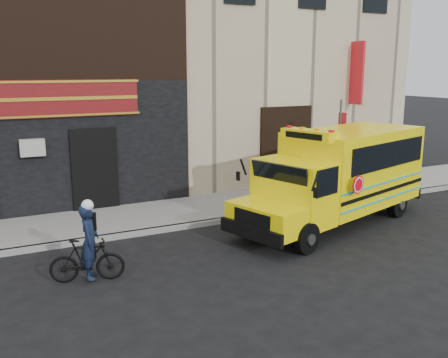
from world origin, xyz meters
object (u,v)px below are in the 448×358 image
sign_pole (339,146)px  cyclist (90,244)px  school_bus (340,173)px  bicycle (87,260)px

sign_pole → cyclist: bearing=-162.0°
school_bus → cyclist: (-7.57, -0.95, -0.68)m
bicycle → cyclist: cyclist is taller
sign_pole → bicycle: 9.83m
sign_pole → cyclist: sign_pole is taller
school_bus → bicycle: bearing=-172.6°
sign_pole → bicycle: sign_pole is taller
bicycle → cyclist: (0.09, 0.05, 0.35)m
bicycle → sign_pole: bearing=-56.3°
bicycle → cyclist: size_ratio=0.97×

